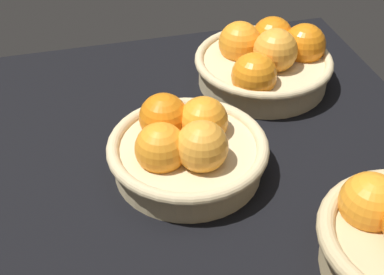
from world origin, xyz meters
The scene contains 3 objects.
market_tray centered at (0.00, 0.00, 1.50)cm, with size 84.00×72.00×3.00cm, color black.
basket_center centered at (1.92, 4.14, 7.10)cm, with size 22.94×22.94×10.52cm.
basket_near_right centered at (20.99, -14.96, 7.35)cm, with size 24.08×24.08×11.22cm.
Camera 1 is at (-55.81, 18.33, 56.22)cm, focal length 51.10 mm.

